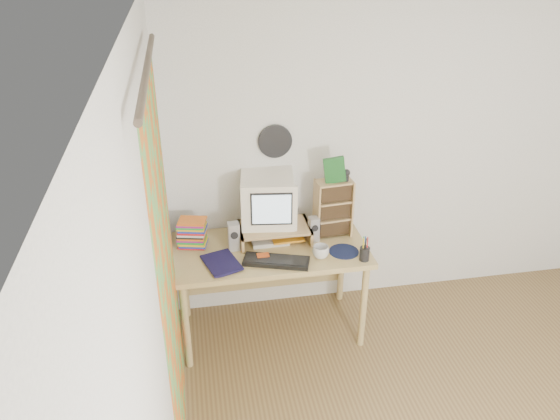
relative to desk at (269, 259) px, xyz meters
name	(u,v)px	position (x,y,z in m)	size (l,w,h in m)	color
back_wall	(394,155)	(1.03, 0.31, 0.63)	(3.50, 3.50, 0.00)	white
left_wall	(158,329)	(-0.72, -1.44, 0.63)	(3.50, 3.50, 0.00)	white
curtain	(169,284)	(-0.68, -0.96, 0.53)	(2.20, 2.20, 0.00)	#C15D1B
wall_disc	(275,141)	(0.10, 0.29, 0.81)	(0.25, 0.25, 0.02)	black
desk	(269,259)	(0.00, 0.00, 0.00)	(1.40, 0.70, 0.75)	tan
monitor_riser	(274,229)	(0.05, 0.04, 0.23)	(0.52, 0.30, 0.12)	tan
crt_monitor	(268,202)	(0.01, 0.09, 0.43)	(0.38, 0.38, 0.36)	white
speaker_left	(234,236)	(-0.26, -0.03, 0.24)	(0.08, 0.08, 0.21)	#A9A8AD
speaker_right	(314,229)	(0.33, -0.01, 0.23)	(0.07, 0.07, 0.19)	#A9A8AD
keyboard	(276,261)	(0.01, -0.27, 0.15)	(0.45, 0.15, 0.03)	black
dvd_stack	(192,229)	(-0.55, 0.07, 0.27)	(0.19, 0.14, 0.27)	brown
cd_rack	(333,208)	(0.49, 0.05, 0.35)	(0.26, 0.14, 0.44)	tan
mug	(321,252)	(0.33, -0.25, 0.18)	(0.12, 0.12, 0.09)	silver
diary	(207,265)	(-0.47, -0.25, 0.16)	(0.26, 0.20, 0.05)	#110E34
mousepad	(344,251)	(0.51, -0.21, 0.14)	(0.21, 0.21, 0.00)	#0F1133
pen_cup	(365,251)	(0.62, -0.34, 0.20)	(0.07, 0.07, 0.14)	black
papers	(276,238)	(0.06, 0.03, 0.15)	(0.27, 0.20, 0.04)	silver
red_box	(263,257)	(-0.07, -0.21, 0.16)	(0.08, 0.05, 0.04)	#BB4414
game_box	(335,170)	(0.48, 0.03, 0.67)	(0.15, 0.03, 0.19)	#185620
webcam	(346,175)	(0.58, 0.04, 0.62)	(0.05, 0.05, 0.09)	black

